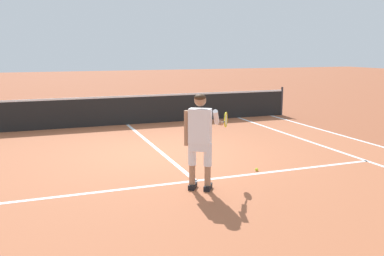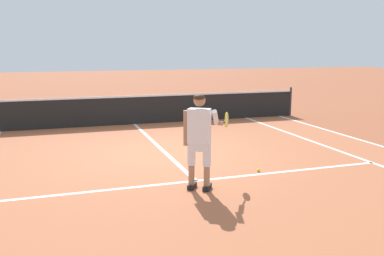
{
  "view_description": "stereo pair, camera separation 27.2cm",
  "coord_description": "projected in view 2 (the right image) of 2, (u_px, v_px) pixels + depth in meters",
  "views": [
    {
      "loc": [
        -2.68,
        -9.32,
        2.46
      ],
      "look_at": [
        -0.11,
        -2.37,
        1.05
      ],
      "focal_mm": 38.7,
      "sensor_mm": 36.0,
      "label": 1
    },
    {
      "loc": [
        -2.43,
        -9.41,
        2.46
      ],
      "look_at": [
        -0.11,
        -2.37,
        1.05
      ],
      "focal_mm": 38.7,
      "sensor_mm": 36.0,
      "label": 2
    }
  ],
  "objects": [
    {
      "name": "line_centre_service",
      "position": [
        157.0,
        145.0,
        10.85
      ],
      "size": [
        0.1,
        6.4,
        0.01
      ],
      "primitive_type": "cube",
      "color": "white",
      "rests_on": "ground"
    },
    {
      "name": "tennis_ball_near_feet",
      "position": [
        258.0,
        170.0,
        8.45
      ],
      "size": [
        0.07,
        0.07,
        0.07
      ],
      "primitive_type": "sphere",
      "color": "#CCE02D",
      "rests_on": "ground"
    },
    {
      "name": "line_service",
      "position": [
        196.0,
        181.0,
        7.86
      ],
      "size": [
        8.23,
        0.1,
        0.01
      ],
      "primitive_type": "cube",
      "color": "white",
      "rests_on": "ground"
    },
    {
      "name": "line_doubles_right",
      "position": [
        377.0,
        145.0,
        10.83
      ],
      "size": [
        0.1,
        10.06,
        0.01
      ],
      "primitive_type": "cube",
      "color": "white",
      "rests_on": "ground"
    },
    {
      "name": "line_singles_right",
      "position": [
        333.0,
        149.0,
        10.4
      ],
      "size": [
        0.1,
        10.06,
        0.01
      ],
      "primitive_type": "cube",
      "color": "white",
      "rests_on": "ground"
    },
    {
      "name": "court_inner_surface",
      "position": [
        176.0,
        163.0,
        9.14
      ],
      "size": [
        10.98,
        10.46,
        0.0
      ],
      "primitive_type": "cube",
      "color": "#B2603D",
      "rests_on": "ground"
    },
    {
      "name": "ground_plane",
      "position": [
        165.0,
        153.0,
        9.99
      ],
      "size": [
        80.0,
        80.0,
        0.0
      ],
      "primitive_type": "plane",
      "color": "#9E5133"
    },
    {
      "name": "tennis_net",
      "position": [
        134.0,
        109.0,
        13.74
      ],
      "size": [
        11.96,
        0.08,
        1.07
      ],
      "color": "#333338",
      "rests_on": "ground"
    },
    {
      "name": "tennis_player",
      "position": [
        200.0,
        135.0,
        7.21
      ],
      "size": [
        1.08,
        0.87,
        1.71
      ],
      "color": "black",
      "rests_on": "ground"
    }
  ]
}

